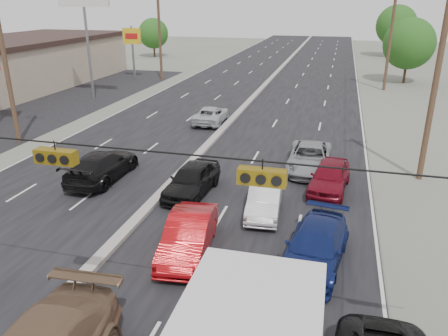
{
  "coord_description": "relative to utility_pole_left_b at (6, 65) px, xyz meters",
  "views": [
    {
      "loc": [
        7.9,
        -8.48,
        8.98
      ],
      "look_at": [
        3.46,
        8.37,
        2.2
      ],
      "focal_mm": 35.0,
      "sensor_mm": 36.0,
      "label": 1
    }
  ],
  "objects": [
    {
      "name": "queue_car_b",
      "position": [
        17.67,
        -6.04,
        -4.46
      ],
      "size": [
        1.68,
        4.05,
        1.3
      ],
      "primitive_type": "imported",
      "rotation": [
        0.0,
        0.0,
        0.08
      ],
      "color": "silver",
      "rests_on": "ground"
    },
    {
      "name": "parking_lot",
      "position": [
        -4.5,
        10.0,
        -5.11
      ],
      "size": [
        10.0,
        42.0,
        0.02
      ],
      "primitive_type": "cube",
      "color": "black",
      "rests_on": "ground"
    },
    {
      "name": "pole_sign_billboard",
      "position": [
        -2.0,
        13.0,
        3.76
      ],
      "size": [
        5.0,
        0.25,
        11.0
      ],
      "color": "slate",
      "rests_on": "ground"
    },
    {
      "name": "pole_sign_far",
      "position": [
        -3.5,
        25.0,
        -0.7
      ],
      "size": [
        2.2,
        0.25,
        6.0
      ],
      "color": "slate",
      "rests_on": "ground"
    },
    {
      "name": "tree_right_mid",
      "position": [
        27.5,
        30.0,
        -0.77
      ],
      "size": [
        5.6,
        5.6,
        7.14
      ],
      "color": "#382619",
      "rests_on": "ground"
    },
    {
      "name": "queue_car_c",
      "position": [
        19.2,
        -0.19,
        -4.4
      ],
      "size": [
        2.41,
        5.11,
        1.41
      ],
      "primitive_type": "imported",
      "rotation": [
        0.0,
        0.0,
        0.01
      ],
      "color": "gray",
      "rests_on": "ground"
    },
    {
      "name": "center_median",
      "position": [
        12.5,
        15.0,
        -5.01
      ],
      "size": [
        0.5,
        160.0,
        0.2
      ],
      "primitive_type": "cube",
      "color": "gray",
      "rests_on": "ground"
    },
    {
      "name": "utility_pole_right_b",
      "position": [
        25.0,
        0.0,
        0.0
      ],
      "size": [
        1.6,
        0.3,
        10.0
      ],
      "color": "#422D1E",
      "rests_on": "ground"
    },
    {
      "name": "ground",
      "position": [
        12.5,
        -15.0,
        -5.11
      ],
      "size": [
        200.0,
        200.0,
        0.0
      ],
      "primitive_type": "plane",
      "color": "#606356",
      "rests_on": "ground"
    },
    {
      "name": "queue_car_d",
      "position": [
        20.11,
        -9.63,
        -4.4
      ],
      "size": [
        2.62,
        5.08,
        1.41
      ],
      "primitive_type": "imported",
      "rotation": [
        0.0,
        0.0,
        -0.14
      ],
      "color": "#101C53",
      "rests_on": "ground"
    },
    {
      "name": "red_sedan",
      "position": [
        15.5,
        -10.07,
        -4.37
      ],
      "size": [
        2.08,
        4.63,
        1.48
      ],
      "primitive_type": "imported",
      "rotation": [
        0.0,
        0.0,
        0.12
      ],
      "color": "#AA0A0F",
      "rests_on": "ground"
    },
    {
      "name": "queue_car_e",
      "position": [
        20.38,
        -2.84,
        -4.37
      ],
      "size": [
        2.2,
        4.48,
        1.47
      ],
      "primitive_type": "imported",
      "rotation": [
        0.0,
        0.0,
        -0.11
      ],
      "color": "maroon",
      "rests_on": "ground"
    },
    {
      "name": "traffic_signals",
      "position": [
        13.9,
        -15.0,
        0.39
      ],
      "size": [
        25.0,
        0.3,
        0.54
      ],
      "color": "black",
      "rests_on": "ground"
    },
    {
      "name": "oncoming_far",
      "position": [
        11.1,
        7.87,
        -4.47
      ],
      "size": [
        2.34,
        4.7,
        1.28
      ],
      "primitive_type": "imported",
      "rotation": [
        0.0,
        0.0,
        3.19
      ],
      "color": "#B7B9BF",
      "rests_on": "ground"
    },
    {
      "name": "tree_right_far",
      "position": [
        28.5,
        55.0,
        -0.15
      ],
      "size": [
        6.4,
        6.4,
        8.16
      ],
      "color": "#382619",
      "rests_on": "ground"
    },
    {
      "name": "tree_left_far",
      "position": [
        -9.5,
        45.0,
        -1.39
      ],
      "size": [
        4.8,
        4.8,
        6.12
      ],
      "color": "#382619",
      "rests_on": "ground"
    },
    {
      "name": "queue_car_a",
      "position": [
        13.9,
        -4.96,
        -4.36
      ],
      "size": [
        2.05,
        4.51,
        1.5
      ],
      "primitive_type": "imported",
      "rotation": [
        0.0,
        0.0,
        -0.06
      ],
      "color": "black",
      "rests_on": "ground"
    },
    {
      "name": "utility_pole_left_b",
      "position": [
        0.0,
        0.0,
        0.0
      ],
      "size": [
        1.6,
        0.3,
        10.0
      ],
      "color": "#422D1E",
      "rests_on": "ground"
    },
    {
      "name": "utility_pole_right_c",
      "position": [
        25.0,
        25.0,
        0.0
      ],
      "size": [
        1.6,
        0.3,
        10.0
      ],
      "color": "#422D1E",
      "rests_on": "ground"
    },
    {
      "name": "road_surface",
      "position": [
        12.5,
        15.0,
        -5.11
      ],
      "size": [
        20.0,
        160.0,
        0.02
      ],
      "primitive_type": "cube",
      "color": "black",
      "rests_on": "ground"
    },
    {
      "name": "oncoming_near",
      "position": [
        8.72,
        -4.37,
        -4.35
      ],
      "size": [
        2.14,
        5.25,
        1.52
      ],
      "primitive_type": "imported",
      "rotation": [
        0.0,
        0.0,
        3.14
      ],
      "color": "black",
      "rests_on": "ground"
    },
    {
      "name": "utility_pole_left_c",
      "position": [
        0.0,
        25.0,
        0.0
      ],
      "size": [
        1.6,
        0.3,
        10.0
      ],
      "color": "#422D1E",
      "rests_on": "ground"
    }
  ]
}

